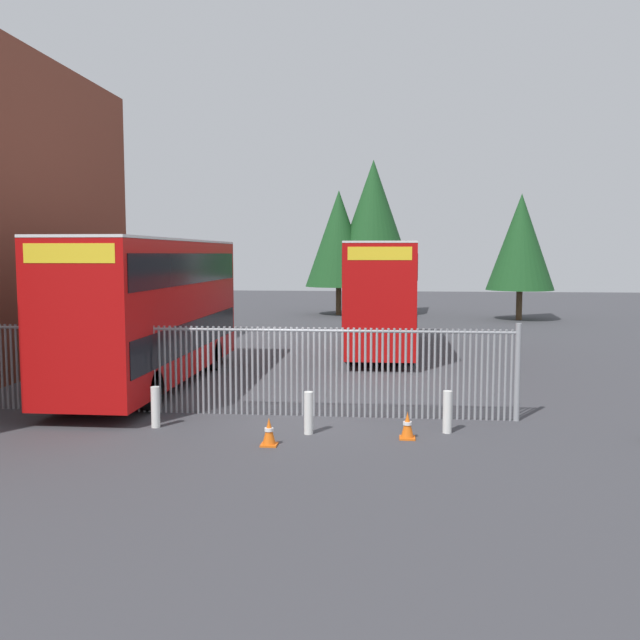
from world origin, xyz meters
TOP-DOWN VIEW (x-y plane):
  - ground_plane at (0.00, 8.00)m, footprint 100.00×100.00m
  - palisade_fence at (-1.76, 0.00)m, footprint 13.93×0.14m
  - double_decker_bus_near_gate at (-5.02, 3.52)m, footprint 2.54×10.81m
  - double_decker_bus_behind_fence_left at (1.74, 11.83)m, footprint 2.54×10.81m
  - bollard_near_left at (-3.25, -1.49)m, footprint 0.20×0.20m
  - bollard_center_front at (0.32, -1.72)m, footprint 0.20×0.20m
  - bollard_near_right at (3.39, -1.31)m, footprint 0.20×0.20m
  - traffic_cone_by_gate at (-0.39, -2.74)m, footprint 0.34×0.34m
  - traffic_cone_mid_forecourt at (2.50, -1.90)m, footprint 0.34×0.34m
  - tree_tall_back at (9.85, 26.15)m, footprint 4.02×4.02m
  - tree_short_side at (-1.27, 28.61)m, footprint 4.35×4.35m
  - tree_mid_row at (0.94, 29.02)m, footprint 5.24×5.24m

SIDE VIEW (x-z plane):
  - ground_plane at x=0.00m, z-range 0.00..0.00m
  - traffic_cone_by_gate at x=-0.39m, z-range -0.01..0.58m
  - traffic_cone_mid_forecourt at x=2.50m, z-range -0.01..0.58m
  - bollard_near_left at x=-3.25m, z-range 0.00..0.95m
  - bollard_center_front at x=0.32m, z-range 0.00..0.95m
  - bollard_near_right at x=3.39m, z-range 0.00..0.95m
  - palisade_fence at x=-1.76m, z-range 0.00..2.35m
  - double_decker_bus_near_gate at x=-5.02m, z-range 0.21..4.63m
  - double_decker_bus_behind_fence_left at x=1.74m, z-range 0.21..4.63m
  - tree_tall_back at x=9.85m, z-range 0.90..8.47m
  - tree_short_side at x=-1.27m, z-range 0.93..9.01m
  - tree_mid_row at x=0.94m, z-range 1.27..11.32m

